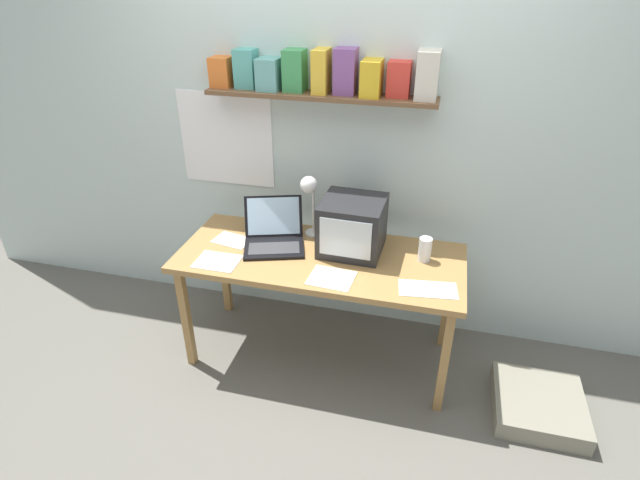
# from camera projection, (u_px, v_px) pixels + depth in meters

# --- Properties ---
(ground_plane) EXTENTS (12.00, 12.00, 0.00)m
(ground_plane) POSITION_uv_depth(u_px,v_px,m) (320.00, 352.00, 3.16)
(ground_plane) COLOR #636058
(back_wall) EXTENTS (5.60, 0.24, 2.60)m
(back_wall) POSITION_uv_depth(u_px,v_px,m) (339.00, 127.00, 2.92)
(back_wall) COLOR silver
(back_wall) RESTS_ON ground_plane
(corner_desk) EXTENTS (1.60, 0.68, 0.72)m
(corner_desk) POSITION_uv_depth(u_px,v_px,m) (320.00, 265.00, 2.84)
(corner_desk) COLOR #A27842
(corner_desk) RESTS_ON ground_plane
(crt_monitor) EXTENTS (0.35, 0.36, 0.30)m
(crt_monitor) POSITION_uv_depth(u_px,v_px,m) (352.00, 226.00, 2.79)
(crt_monitor) COLOR #232326
(crt_monitor) RESTS_ON corner_desk
(laptop) EXTENTS (0.43, 0.44, 0.24)m
(laptop) POSITION_uv_depth(u_px,v_px,m) (274.00, 234.00, 2.90)
(laptop) COLOR black
(laptop) RESTS_ON corner_desk
(desk_lamp) EXTENTS (0.11, 0.16, 0.40)m
(desk_lamp) POSITION_uv_depth(u_px,v_px,m) (310.00, 193.00, 2.84)
(desk_lamp) COLOR silver
(desk_lamp) RESTS_ON corner_desk
(juice_glass) EXTENTS (0.07, 0.07, 0.14)m
(juice_glass) POSITION_uv_depth(u_px,v_px,m) (425.00, 251.00, 2.73)
(juice_glass) COLOR white
(juice_glass) RESTS_ON corner_desk
(loose_paper_near_monitor) EXTENTS (0.31, 0.18, 0.00)m
(loose_paper_near_monitor) POSITION_uv_depth(u_px,v_px,m) (428.00, 289.00, 2.52)
(loose_paper_near_monitor) COLOR white
(loose_paper_near_monitor) RESTS_ON corner_desk
(loose_paper_near_laptop) EXTENTS (0.24, 0.18, 0.00)m
(loose_paper_near_laptop) POSITION_uv_depth(u_px,v_px,m) (232.00, 240.00, 2.95)
(loose_paper_near_laptop) COLOR silver
(loose_paper_near_laptop) RESTS_ON corner_desk
(printed_handout) EXTENTS (0.24, 0.21, 0.00)m
(printed_handout) POSITION_uv_depth(u_px,v_px,m) (331.00, 278.00, 2.60)
(printed_handout) COLOR white
(printed_handout) RESTS_ON corner_desk
(open_notebook) EXTENTS (0.24, 0.19, 0.00)m
(open_notebook) POSITION_uv_depth(u_px,v_px,m) (217.00, 261.00, 2.75)
(open_notebook) COLOR silver
(open_notebook) RESTS_ON corner_desk
(floor_cushion) EXTENTS (0.47, 0.47, 0.11)m
(floor_cushion) POSITION_uv_depth(u_px,v_px,m) (538.00, 405.00, 2.71)
(floor_cushion) COLOR gray
(floor_cushion) RESTS_ON ground_plane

